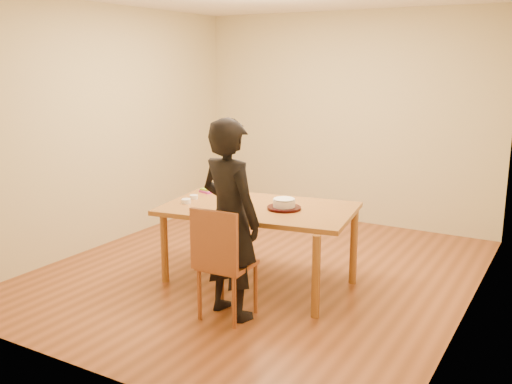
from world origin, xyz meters
The scene contains 16 objects.
room_shell centered at (0.00, 0.34, 1.35)m, with size 4.00×4.50×2.70m.
dining_table centered at (0.15, -0.26, 0.73)m, with size 1.75×1.04×0.04m, color brown.
dining_chair centered at (0.30, -1.04, 0.45)m, with size 0.39×0.39×0.04m, color brown.
cake_plate centered at (0.40, -0.24, 0.76)m, with size 0.31×0.31×0.02m, color #B60C1B.
cake centered at (0.40, -0.24, 0.81)m, with size 0.20×0.20×0.06m, color white.
frosting_dome centered at (0.40, -0.24, 0.85)m, with size 0.20×0.20×0.03m, color white.
frosting_tub centered at (0.11, -0.72, 0.79)m, with size 0.09×0.09×0.08m, color white.
frosting_lid centered at (-0.26, -0.68, 0.76)m, with size 0.09×0.09×0.01m, color #1A47A9.
frosting_dollop centered at (-0.26, -0.68, 0.77)m, with size 0.04×0.04×0.02m, color white.
ramekin_green centered at (-0.51, -0.51, 0.77)m, with size 0.09×0.09×0.04m, color white.
ramekin_yellow centered at (-0.56, -0.32, 0.77)m, with size 0.08×0.08×0.04m, color white.
ramekin_multi centered at (-0.52, -0.49, 0.77)m, with size 0.08×0.08×0.04m, color white.
candy_box_pink centered at (-0.61, -0.04, 0.76)m, with size 0.14×0.07×0.02m, color #D131AB.
candy_box_green centered at (-0.62, -0.03, 0.78)m, with size 0.12×0.06×0.02m, color green.
spatula centered at (-0.04, -0.77, 0.76)m, with size 0.15×0.01×0.01m, color black.
person centered at (0.30, -0.99, 0.82)m, with size 0.60×0.39×1.65m, color black.
Camera 1 is at (2.71, -4.74, 2.07)m, focal length 40.00 mm.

